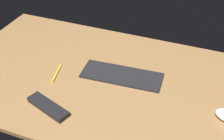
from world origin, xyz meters
The scene contains 4 objects.
desk centered at (0.00, 0.00, 1.00)cm, with size 140.00×84.00×2.00cm, color olive.
keyboard centered at (9.41, 4.44, 2.60)cm, with size 37.04×13.45×1.20cm, color black.
tv_remote centered at (-11.28, -26.18, 3.09)cm, with size 19.80×5.53×2.18cm, color black.
pen centered at (-19.57, -4.54, 2.40)cm, with size 0.80×0.80×13.62cm, color yellow.
Camera 1 is at (44.62, -98.66, 88.46)cm, focal length 48.28 mm.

